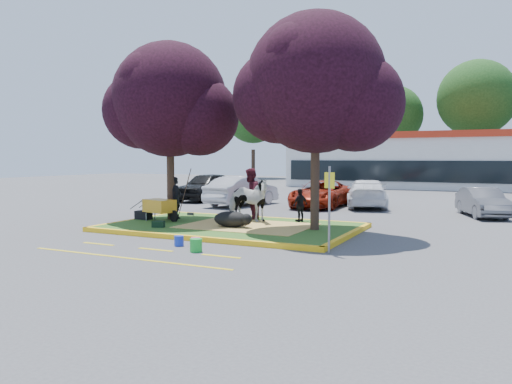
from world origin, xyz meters
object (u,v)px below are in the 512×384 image
at_px(sign_post, 329,201).
at_px(bucket_pink, 196,243).
at_px(cow, 247,200).
at_px(car_black, 206,187).
at_px(bucket_blue, 179,241).
at_px(car_silver, 242,191).
at_px(calf, 231,219).
at_px(bucket_green, 196,245).
at_px(handler, 176,198).
at_px(wheelbarrow, 160,206).

distance_m(sign_post, bucket_pink, 3.79).
height_order(cow, car_black, cow).
xyz_separation_m(bucket_pink, bucket_blue, (-0.57, 0.04, 0.00)).
height_order(cow, car_silver, cow).
bearing_deg(calf, bucket_green, -61.09).
bearing_deg(bucket_blue, calf, 89.46).
bearing_deg(cow, car_silver, 34.94).
height_order(car_black, car_silver, car_black).
height_order(handler, sign_post, sign_post).
xyz_separation_m(bucket_pink, car_silver, (-4.36, 11.07, 0.60)).
xyz_separation_m(car_black, car_silver, (3.19, -1.73, -0.05)).
bearing_deg(handler, bucket_green, -143.91).
bearing_deg(car_silver, bucket_blue, 118.23).
height_order(handler, bucket_pink, handler).
relative_size(cow, bucket_pink, 6.61).
distance_m(bucket_pink, bucket_blue, 0.57).
bearing_deg(bucket_pink, wheelbarrow, 138.05).
distance_m(handler, sign_post, 7.70).
relative_size(sign_post, bucket_green, 6.50).
bearing_deg(bucket_green, calf, 104.12).
bearing_deg(sign_post, wheelbarrow, -176.33).
relative_size(handler, wheelbarrow, 0.76).
xyz_separation_m(handler, bucket_green, (3.80, -4.51, -0.77)).
relative_size(wheelbarrow, bucket_pink, 7.40).
bearing_deg(bucket_blue, bucket_pink, -3.73).
distance_m(handler, car_silver, 7.11).
distance_m(sign_post, bucket_green, 3.62).
bearing_deg(bucket_pink, bucket_green, -55.83).
distance_m(cow, sign_post, 5.65).
bearing_deg(sign_post, bucket_green, -135.32).
distance_m(cow, car_black, 10.75).
distance_m(wheelbarrow, bucket_blue, 4.51).
bearing_deg(sign_post, car_black, 155.53).
distance_m(bucket_green, bucket_pink, 0.59).
distance_m(calf, wheelbarrow, 3.14).
distance_m(calf, car_black, 12.08).
bearing_deg(calf, cow, 111.42).
height_order(wheelbarrow, car_black, car_black).
distance_m(bucket_green, bucket_blue, 1.04).
bearing_deg(handler, car_black, 20.93).
relative_size(calf, bucket_blue, 4.37).
bearing_deg(sign_post, calf, 174.50).
relative_size(calf, wheelbarrow, 0.60).
relative_size(bucket_pink, car_silver, 0.06).
distance_m(wheelbarrow, car_black, 10.29).
relative_size(bucket_green, bucket_pink, 1.23).
relative_size(sign_post, bucket_blue, 7.91).
bearing_deg(bucket_blue, handler, 126.06).
relative_size(calf, sign_post, 0.55).
bearing_deg(car_silver, calf, 124.52).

